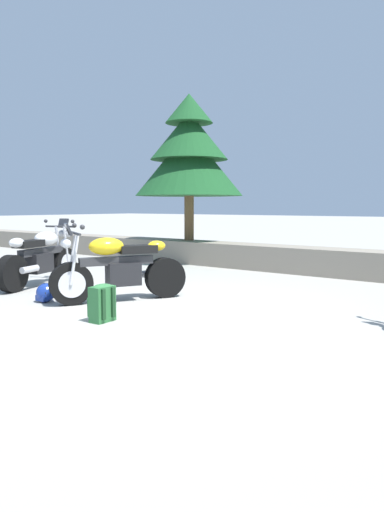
{
  "coord_description": "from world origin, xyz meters",
  "views": [
    {
      "loc": [
        3.89,
        -4.54,
        1.42
      ],
      "look_at": [
        -0.47,
        1.2,
        0.65
      ],
      "focal_mm": 33.03,
      "sensor_mm": 36.0,
      "label": 1
    }
  ],
  "objects_px": {
    "motorcycle_white_near_left": "(41,258)",
    "motorcycle_yellow_centre": "(118,269)",
    "rider_helmet": "(45,293)",
    "pine_tree_far_left": "(189,153)",
    "rider_backpack": "(102,302)"
  },
  "relations": [
    {
      "from": "motorcycle_white_near_left",
      "to": "rider_backpack",
      "type": "bearing_deg",
      "value": -21.88
    },
    {
      "from": "rider_helmet",
      "to": "pine_tree_far_left",
      "type": "relative_size",
      "value": 0.08
    },
    {
      "from": "motorcycle_white_near_left",
      "to": "motorcycle_yellow_centre",
      "type": "distance_m",
      "value": 2.14
    },
    {
      "from": "motorcycle_white_near_left",
      "to": "pine_tree_far_left",
      "type": "distance_m",
      "value": 4.98
    },
    {
      "from": "motorcycle_yellow_centre",
      "to": "rider_backpack",
      "type": "distance_m",
      "value": 1.28
    },
    {
      "from": "rider_backpack",
      "to": "pine_tree_far_left",
      "type": "height_order",
      "value": "pine_tree_far_left"
    },
    {
      "from": "motorcycle_white_near_left",
      "to": "motorcycle_yellow_centre",
      "type": "height_order",
      "value": "same"
    },
    {
      "from": "motorcycle_white_near_left",
      "to": "rider_helmet",
      "type": "xyz_separation_m",
      "value": [
        1.33,
        -0.87,
        -0.35
      ]
    },
    {
      "from": "motorcycle_white_near_left",
      "to": "motorcycle_yellow_centre",
      "type": "relative_size",
      "value": 1.07
    },
    {
      "from": "rider_backpack",
      "to": "rider_helmet",
      "type": "height_order",
      "value": "rider_backpack"
    },
    {
      "from": "motorcycle_yellow_centre",
      "to": "pine_tree_far_left",
      "type": "height_order",
      "value": "pine_tree_far_left"
    },
    {
      "from": "rider_helmet",
      "to": "pine_tree_far_left",
      "type": "bearing_deg",
      "value": 104.79
    },
    {
      "from": "rider_backpack",
      "to": "rider_helmet",
      "type": "distance_m",
      "value": 1.59
    },
    {
      "from": "motorcycle_white_near_left",
      "to": "rider_backpack",
      "type": "height_order",
      "value": "motorcycle_white_near_left"
    },
    {
      "from": "rider_backpack",
      "to": "pine_tree_far_left",
      "type": "bearing_deg",
      "value": 117.84
    }
  ]
}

